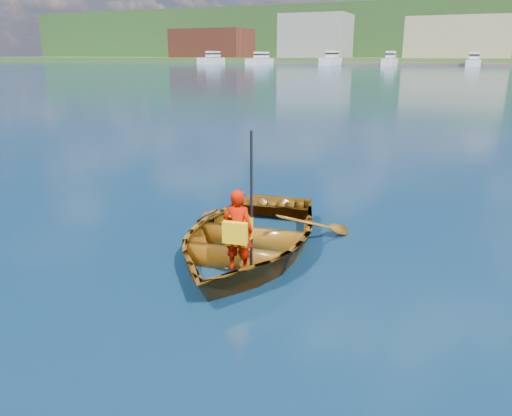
# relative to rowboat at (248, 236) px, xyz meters

# --- Properties ---
(ground) EXTENTS (600.00, 600.00, 0.00)m
(ground) POSITION_rel_rowboat_xyz_m (0.11, -0.37, -0.27)
(ground) COLOR #142141
(ground) RESTS_ON ground
(rowboat) EXTENTS (3.38, 4.41, 0.85)m
(rowboat) POSITION_rel_rowboat_xyz_m (0.00, 0.00, 0.00)
(rowboat) COLOR #69350F
(rowboat) RESTS_ON ground
(child_paddler) EXTENTS (0.46, 0.37, 1.95)m
(child_paddler) POSITION_rel_rowboat_xyz_m (0.26, -0.88, 0.42)
(child_paddler) COLOR #BD1200
(child_paddler) RESTS_ON ground
(shoreline) EXTENTS (400.00, 140.00, 22.00)m
(shoreline) POSITION_rel_rowboat_xyz_m (0.11, 236.24, 10.05)
(shoreline) COLOR #345924
(shoreline) RESTS_ON ground
(dock) EXTENTS (159.98, 12.86, 0.80)m
(dock) POSITION_rel_rowboat_xyz_m (7.27, 147.63, 0.13)
(dock) COLOR brown
(dock) RESTS_ON ground
(waterfront_buildings) EXTENTS (202.00, 16.00, 14.00)m
(waterfront_buildings) POSITION_rel_rowboat_xyz_m (-7.62, 164.63, 7.47)
(waterfront_buildings) COLOR brown
(waterfront_buildings) RESTS_ON ground
(marina_yachts) EXTENTS (139.01, 13.83, 4.38)m
(marina_yachts) POSITION_rel_rowboat_xyz_m (-21.98, 142.93, 1.14)
(marina_yachts) COLOR silver
(marina_yachts) RESTS_ON ground
(hillside_trees) EXTENTS (310.22, 82.17, 25.30)m
(hillside_trees) POSITION_rel_rowboat_xyz_m (5.74, 232.47, 16.62)
(hillside_trees) COLOR #382314
(hillside_trees) RESTS_ON ground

